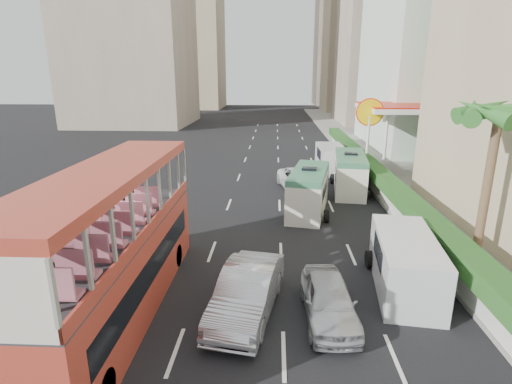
# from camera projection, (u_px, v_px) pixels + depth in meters

# --- Properties ---
(ground_plane) EXTENTS (200.00, 200.00, 0.00)m
(ground_plane) POSITION_uv_depth(u_px,v_px,m) (294.00, 316.00, 13.54)
(ground_plane) COLOR black
(ground_plane) RESTS_ON ground
(double_decker_bus) EXTENTS (2.50, 11.00, 5.06)m
(double_decker_bus) POSITION_uv_depth(u_px,v_px,m) (114.00, 244.00, 13.10)
(double_decker_bus) COLOR #BC3B2A
(double_decker_bus) RESTS_ON ground
(car_silver_lane_a) EXTENTS (2.59, 5.21, 1.64)m
(car_silver_lane_a) POSITION_uv_depth(u_px,v_px,m) (247.00, 313.00, 13.73)
(car_silver_lane_a) COLOR silver
(car_silver_lane_a) RESTS_ON ground
(car_silver_lane_b) EXTENTS (1.83, 4.17, 1.40)m
(car_silver_lane_b) POSITION_uv_depth(u_px,v_px,m) (328.00, 318.00, 13.43)
(car_silver_lane_b) COLOR silver
(car_silver_lane_b) RESTS_ON ground
(van_asset) EXTENTS (3.46, 5.73, 1.49)m
(van_asset) POSITION_uv_depth(u_px,v_px,m) (300.00, 190.00, 28.35)
(van_asset) COLOR silver
(van_asset) RESTS_ON ground
(minibus_near) EXTENTS (2.98, 5.98, 2.53)m
(minibus_near) POSITION_uv_depth(u_px,v_px,m) (309.00, 191.00, 23.66)
(minibus_near) COLOR silver
(minibus_near) RESTS_ON ground
(minibus_far) EXTENTS (2.67, 6.08, 2.61)m
(minibus_far) POSITION_uv_depth(u_px,v_px,m) (350.00, 173.00, 27.80)
(minibus_far) COLOR silver
(minibus_far) RESTS_ON ground
(panel_van_near) EXTENTS (2.67, 5.33, 2.05)m
(panel_van_near) POSITION_uv_depth(u_px,v_px,m) (405.00, 263.00, 15.09)
(panel_van_near) COLOR silver
(panel_van_near) RESTS_ON ground
(panel_van_far) EXTENTS (2.20, 5.25, 2.08)m
(panel_van_far) POSITION_uv_depth(u_px,v_px,m) (331.00, 159.00, 33.93)
(panel_van_far) COLOR silver
(panel_van_far) RESTS_ON ground
(sidewalk) EXTENTS (6.00, 120.00, 0.18)m
(sidewalk) POSITION_uv_depth(u_px,v_px,m) (380.00, 162.00, 37.06)
(sidewalk) COLOR #99968C
(sidewalk) RESTS_ON ground
(kerb_wall) EXTENTS (0.30, 44.00, 1.00)m
(kerb_wall) POSITION_uv_depth(u_px,v_px,m) (379.00, 188.00, 26.48)
(kerb_wall) COLOR silver
(kerb_wall) RESTS_ON sidewalk
(hedge) EXTENTS (1.10, 44.00, 0.70)m
(hedge) POSITION_uv_depth(u_px,v_px,m) (380.00, 175.00, 26.24)
(hedge) COLOR #2D6626
(hedge) RESTS_ON kerb_wall
(palm_tree) EXTENTS (0.36, 0.36, 6.40)m
(palm_tree) POSITION_uv_depth(u_px,v_px,m) (486.00, 191.00, 16.06)
(palm_tree) COLOR brown
(palm_tree) RESTS_ON sidewalk
(shell_station) EXTENTS (6.50, 8.00, 5.50)m
(shell_station) POSITION_uv_depth(u_px,v_px,m) (400.00, 137.00, 34.35)
(shell_station) COLOR silver
(shell_station) RESTS_ON ground
(tower_far_a) EXTENTS (14.00, 14.00, 44.00)m
(tower_far_a) POSITION_uv_depth(u_px,v_px,m) (360.00, 6.00, 85.17)
(tower_far_a) COLOR #C1AD8A
(tower_far_a) RESTS_ON ground
(tower_far_b) EXTENTS (14.00, 14.00, 40.00)m
(tower_far_b) POSITION_uv_depth(u_px,v_px,m) (343.00, 28.00, 106.82)
(tower_far_b) COLOR tan
(tower_far_b) RESTS_ON ground
(tower_left_b) EXTENTS (16.00, 16.00, 46.00)m
(tower_left_b) POSITION_uv_depth(u_px,v_px,m) (187.00, 9.00, 94.35)
(tower_left_b) COLOR #C1AD8A
(tower_left_b) RESTS_ON ground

